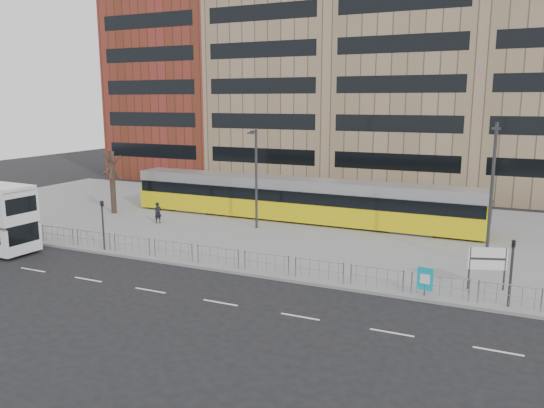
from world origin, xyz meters
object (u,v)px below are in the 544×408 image
at_px(pedestrian, 158,213).
at_px(ad_panel, 425,279).
at_px(station_sign, 488,261).
at_px(bare_tree, 111,148).
at_px(lamp_post_east, 492,189).
at_px(traffic_light_west, 103,219).
at_px(tram, 297,199).
at_px(lamp_post_west, 256,174).
at_px(traffic_light_east, 512,265).

bearing_deg(pedestrian, ad_panel, -86.75).
height_order(station_sign, bare_tree, bare_tree).
xyz_separation_m(pedestrian, lamp_post_east, (23.26, -1.26, 3.59)).
relative_size(station_sign, traffic_light_west, 0.69).
height_order(station_sign, traffic_light_west, traffic_light_west).
xyz_separation_m(station_sign, ad_panel, (-2.63, -2.10, -0.67)).
bearing_deg(lamp_post_east, ad_panel, -111.50).
bearing_deg(tram, lamp_post_west, -115.19).
bearing_deg(ad_panel, bare_tree, 168.39).
height_order(pedestrian, traffic_light_west, traffic_light_west).
bearing_deg(pedestrian, traffic_light_west, -146.85).
relative_size(tram, lamp_post_east, 3.48).
height_order(tram, station_sign, tram).
height_order(tram, pedestrian, tram).
distance_m(tram, station_sign, 17.69).
height_order(ad_panel, pedestrian, pedestrian).
distance_m(lamp_post_west, bare_tree, 13.13).
height_order(ad_panel, traffic_light_east, traffic_light_east).
xyz_separation_m(station_sign, traffic_light_west, (-22.10, -2.03, 0.49)).
bearing_deg(lamp_post_east, tram, 155.34).
distance_m(station_sign, bare_tree, 30.03).
bearing_deg(tram, lamp_post_east, -24.20).
bearing_deg(station_sign, ad_panel, -159.31).
height_order(lamp_post_east, bare_tree, lamp_post_east).
xyz_separation_m(station_sign, lamp_post_east, (-0.17, 4.14, 2.90)).
distance_m(station_sign, traffic_light_west, 22.20).
bearing_deg(traffic_light_east, lamp_post_west, 163.04).
distance_m(traffic_light_west, lamp_post_east, 22.91).
bearing_deg(tram, ad_panel, -47.20).
distance_m(traffic_light_east, bare_tree, 31.47).
height_order(tram, traffic_light_east, tram).
bearing_deg(ad_panel, traffic_light_east, 9.96).
height_order(tram, lamp_post_west, lamp_post_west).
bearing_deg(lamp_post_east, station_sign, -87.70).
bearing_deg(tram, station_sign, -36.27).
bearing_deg(traffic_light_east, traffic_light_west, -169.03).
xyz_separation_m(ad_panel, lamp_post_east, (2.46, 6.24, 3.56)).
bearing_deg(traffic_light_west, tram, 70.45).
bearing_deg(bare_tree, station_sign, -13.45).
xyz_separation_m(tram, ad_panel, (11.55, -12.67, -0.83)).
height_order(traffic_light_east, lamp_post_west, lamp_post_west).
bearing_deg(lamp_post_east, lamp_post_west, 169.83).
bearing_deg(station_sign, bare_tree, 148.61).
bearing_deg(traffic_light_east, station_sign, 129.18).
relative_size(pedestrian, bare_tree, 0.22).
xyz_separation_m(pedestrian, traffic_light_west, (1.32, -7.43, 1.18)).
bearing_deg(bare_tree, traffic_light_east, -16.44).
distance_m(station_sign, traffic_light_east, 2.25).
distance_m(lamp_post_east, bare_tree, 28.95).
distance_m(station_sign, pedestrian, 24.05).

